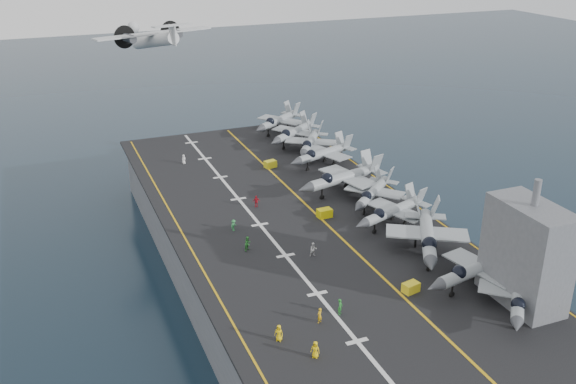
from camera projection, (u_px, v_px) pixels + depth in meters
name	position (u px, v px, depth m)	size (l,w,h in m)	color
ground	(298.00, 279.00, 98.37)	(500.00, 500.00, 0.00)	#142135
hull	(298.00, 250.00, 96.42)	(36.00, 90.00, 10.00)	#56595E
flight_deck	(298.00, 219.00, 94.39)	(38.00, 92.00, 0.40)	black
foul_line	(317.00, 215.00, 95.34)	(0.35, 90.00, 0.02)	gold
landing_centerline	(260.00, 225.00, 92.24)	(0.50, 90.00, 0.02)	silver
deck_edge_port	(185.00, 238.00, 88.44)	(0.25, 90.00, 0.02)	gold
deck_edge_stbd	(407.00, 199.00, 100.69)	(0.25, 90.00, 0.02)	gold
island_superstructure	(528.00, 242.00, 70.96)	(5.00, 10.00, 15.00)	#56595E
fighter_jet_0	(518.00, 293.00, 71.02)	(15.10, 15.48, 4.51)	#9099A0
fighter_jet_1	(477.00, 268.00, 75.77)	(16.33, 12.61, 5.07)	#9DA6AE
fighter_jet_2	(428.00, 234.00, 83.20)	(17.44, 19.36, 5.60)	#9AA3AA
fighter_jet_3	(393.00, 210.00, 91.17)	(15.96, 13.17, 4.76)	gray
fighter_jet_4	(373.00, 191.00, 97.63)	(16.09, 15.71, 4.69)	#9099A0
fighter_jet_5	(344.00, 176.00, 102.11)	(18.33, 14.44, 5.61)	#8D949B
fighter_jet_6	(324.00, 152.00, 113.70)	(16.49, 13.67, 4.90)	#97A2A9
fighter_jet_7	(310.00, 141.00, 119.29)	(15.87, 17.12, 4.95)	#9AA2AB
fighter_jet_8	(295.00, 131.00, 124.90)	(17.54, 16.50, 5.07)	#979FA8
tow_cart_a	(411.00, 287.00, 75.37)	(2.18, 1.66, 1.17)	yellow
tow_cart_b	(325.00, 213.00, 94.42)	(2.19, 1.50, 1.27)	#D3C408
tow_cart_c	(270.00, 164.00, 113.53)	(2.27, 1.73, 1.22)	yellow
crew_0	(279.00, 333.00, 66.47)	(1.33, 1.27, 1.85)	yellow
crew_1	(320.00, 315.00, 69.43)	(1.32, 1.17, 1.83)	gold
crew_2	(248.00, 243.00, 84.69)	(1.47, 1.36, 2.03)	#2A802D
crew_3	(234.00, 225.00, 90.18)	(1.21, 1.15, 1.68)	#2A823F
crew_4	(256.00, 201.00, 97.59)	(1.25, 0.95, 1.87)	#B1111F
crew_5	(184.00, 159.00, 115.12)	(1.25, 1.13, 1.73)	white
crew_6	(340.00, 307.00, 70.94)	(1.35, 1.36, 1.91)	#207B28
crew_7	(313.00, 249.00, 83.27)	(1.24, 0.90, 1.93)	silver
transport_plane	(155.00, 41.00, 128.56)	(28.96, 23.64, 5.93)	silver
fighter_jet_9	(279.00, 120.00, 132.16)	(17.54, 16.50, 5.07)	#979FA8
crew_8	(315.00, 350.00, 63.88)	(1.33, 1.27, 1.85)	yellow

